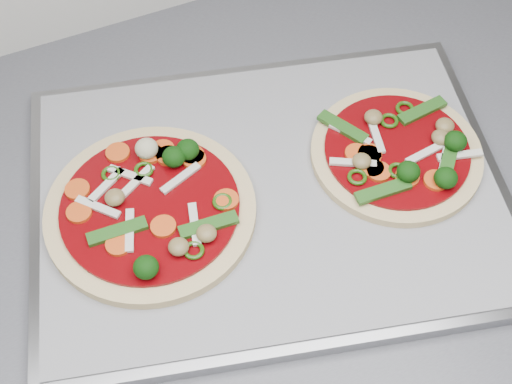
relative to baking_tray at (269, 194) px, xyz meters
name	(u,v)px	position (x,y,z in m)	size (l,w,h in m)	color
base_cabinet	(384,301)	(0.23, 0.02, -0.48)	(3.60, 0.60, 0.86)	silver
countertop	(441,127)	(0.23, 0.02, -0.03)	(3.60, 0.60, 0.04)	#5B5C63
baking_tray	(269,194)	(0.00, 0.00, 0.00)	(0.48, 0.36, 0.02)	gray
parchment	(269,189)	(0.00, 0.00, 0.01)	(0.46, 0.34, 0.00)	gray
pizza_left	(152,207)	(-0.12, 0.02, 0.02)	(0.29, 0.29, 0.04)	tan
pizza_right	(399,153)	(0.14, -0.02, 0.02)	(0.20, 0.20, 0.03)	tan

